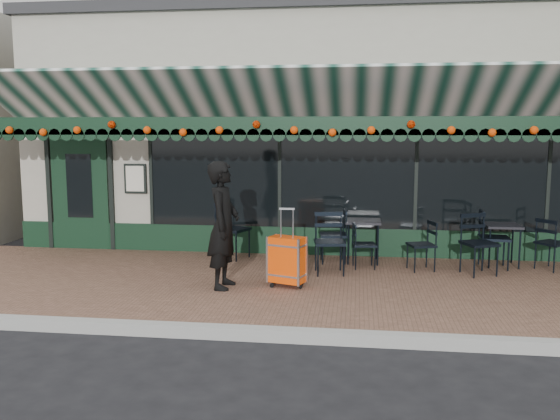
# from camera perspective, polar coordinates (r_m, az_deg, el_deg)

# --- Properties ---
(ground) EXTENTS (80.00, 80.00, 0.00)m
(ground) POSITION_cam_1_polar(r_m,az_deg,el_deg) (6.99, 3.91, -12.41)
(ground) COLOR black
(ground) RESTS_ON ground
(sidewalk) EXTENTS (18.00, 4.00, 0.15)m
(sidewalk) POSITION_cam_1_polar(r_m,az_deg,el_deg) (8.87, 4.75, -7.50)
(sidewalk) COLOR brown
(sidewalk) RESTS_ON ground
(curb) EXTENTS (18.00, 0.16, 0.15)m
(curb) POSITION_cam_1_polar(r_m,az_deg,el_deg) (6.89, 3.87, -12.06)
(curb) COLOR #9E9E99
(curb) RESTS_ON ground
(restaurant_building) EXTENTS (12.00, 9.60, 4.50)m
(restaurant_building) POSITION_cam_1_polar(r_m,az_deg,el_deg) (14.39, 6.01, 7.21)
(restaurant_building) COLOR #A39D8D
(restaurant_building) RESTS_ON ground
(woman) EXTENTS (0.46, 0.68, 1.82)m
(woman) POSITION_cam_1_polar(r_m,az_deg,el_deg) (8.45, -5.46, -1.46)
(woman) COLOR black
(woman) RESTS_ON sidewalk
(suitcase) EXTENTS (0.56, 0.43, 1.14)m
(suitcase) POSITION_cam_1_polar(r_m,az_deg,el_deg) (8.57, 0.67, -4.89)
(suitcase) COLOR #FF4808
(suitcase) RESTS_ON sidewalk
(cafe_table_a) EXTENTS (0.56, 0.56, 0.70)m
(cafe_table_a) POSITION_cam_1_polar(r_m,az_deg,el_deg) (10.48, 20.59, -1.69)
(cafe_table_a) COLOR black
(cafe_table_a) RESTS_ON sidewalk
(cafe_table_b) EXTENTS (0.59, 0.59, 0.72)m
(cafe_table_b) POSITION_cam_1_polar(r_m,az_deg,el_deg) (10.18, 8.01, -1.38)
(cafe_table_b) COLOR black
(cafe_table_b) RESTS_ON sidewalk
(chair_a_left) EXTENTS (0.50, 0.50, 0.81)m
(chair_a_left) POSITION_cam_1_polar(r_m,az_deg,el_deg) (9.80, 13.44, -3.34)
(chair_a_left) COLOR black
(chair_a_left) RESTS_ON sidewalk
(chair_a_right) EXTENTS (0.51, 0.51, 0.97)m
(chair_a_right) POSITION_cam_1_polar(r_m,az_deg,el_deg) (10.29, 19.91, -2.62)
(chair_a_right) COLOR black
(chair_a_right) RESTS_ON sidewalk
(chair_a_front) EXTENTS (0.63, 0.63, 0.96)m
(chair_a_front) POSITION_cam_1_polar(r_m,az_deg,el_deg) (9.74, 18.64, -3.15)
(chair_a_front) COLOR black
(chair_a_front) RESTS_ON sidewalk
(chair_a_extra) EXTENTS (0.60, 0.60, 0.86)m
(chair_a_extra) POSITION_cam_1_polar(r_m,az_deg,el_deg) (10.52, 24.75, -2.96)
(chair_a_extra) COLOR black
(chair_a_extra) RESTS_ON sidewalk
(chair_b_left) EXTENTS (0.52, 0.52, 0.92)m
(chair_b_left) POSITION_cam_1_polar(r_m,az_deg,el_deg) (10.13, 5.13, -2.46)
(chair_b_left) COLOR black
(chair_b_left) RESTS_ON sidewalk
(chair_b_right) EXTENTS (0.43, 0.43, 0.76)m
(chair_b_right) POSITION_cam_1_polar(r_m,az_deg,el_deg) (9.79, 8.10, -3.36)
(chair_b_right) COLOR black
(chair_b_right) RESTS_ON sidewalk
(chair_b_front) EXTENTS (0.56, 0.56, 0.98)m
(chair_b_front) POSITION_cam_1_polar(r_m,az_deg,el_deg) (9.32, 4.80, -3.20)
(chair_b_front) COLOR black
(chair_b_front) RESTS_ON sidewalk
(chair_solo) EXTENTS (0.66, 0.66, 1.01)m
(chair_solo) POSITION_cam_1_polar(r_m,az_deg,el_deg) (10.43, -4.56, -1.92)
(chair_solo) COLOR black
(chair_solo) RESTS_ON sidewalk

